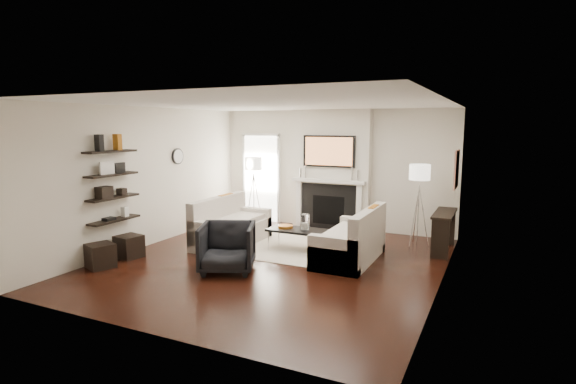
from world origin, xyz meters
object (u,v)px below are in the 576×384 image
at_px(loveseat_right_base, 349,248).
at_px(coffee_table, 297,230).
at_px(lamp_right_shade, 420,172).
at_px(armchair, 227,245).
at_px(lamp_left_shade, 254,164).
at_px(loveseat_left_base, 232,234).
at_px(ottoman_near, 129,246).

xyz_separation_m(loveseat_right_base, coffee_table, (-1.06, 0.13, 0.19)).
height_order(loveseat_right_base, coffee_table, same).
bearing_deg(coffee_table, lamp_right_shade, 35.63).
xyz_separation_m(armchair, lamp_left_shade, (-1.39, 3.32, 1.02)).
bearing_deg(loveseat_left_base, coffee_table, 3.78).
xyz_separation_m(loveseat_left_base, lamp_right_shade, (3.35, 1.50, 1.24)).
distance_m(coffee_table, ottoman_near, 3.06).
distance_m(loveseat_left_base, loveseat_right_base, 2.44).
bearing_deg(ottoman_near, loveseat_right_base, 23.10).
bearing_deg(ottoman_near, lamp_left_shade, 79.75).
height_order(loveseat_right_base, lamp_right_shade, lamp_right_shade).
bearing_deg(lamp_left_shade, loveseat_right_base, -32.22).
relative_size(armchair, ottoman_near, 2.17).
xyz_separation_m(loveseat_left_base, loveseat_right_base, (2.44, -0.04, 0.00)).
bearing_deg(lamp_right_shade, armchair, -130.12).
height_order(armchair, lamp_right_shade, lamp_right_shade).
bearing_deg(loveseat_right_base, coffee_table, 172.82).
distance_m(coffee_table, lamp_right_shade, 2.63).
height_order(loveseat_left_base, ottoman_near, loveseat_left_base).
xyz_separation_m(loveseat_left_base, ottoman_near, (-1.17, -1.58, -0.01)).
xyz_separation_m(coffee_table, lamp_right_shade, (1.96, 1.41, 1.05)).
bearing_deg(loveseat_right_base, armchair, -138.15).
relative_size(coffee_table, ottoman_near, 2.75).
relative_size(loveseat_left_base, coffee_table, 1.64).
distance_m(loveseat_left_base, ottoman_near, 1.97).
height_order(lamp_left_shade, ottoman_near, lamp_left_shade).
height_order(coffee_table, armchair, armchair).
bearing_deg(loveseat_right_base, ottoman_near, -156.90).
height_order(lamp_left_shade, lamp_right_shade, same).
relative_size(armchair, lamp_right_shade, 2.17).
distance_m(armchair, lamp_left_shade, 3.74).
bearing_deg(lamp_right_shade, loveseat_left_base, -155.89).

